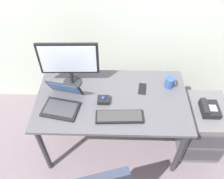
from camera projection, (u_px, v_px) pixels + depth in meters
ground_plane at (112, 141)px, 2.71m from camera, size 8.00×8.00×0.00m
desk at (112, 104)px, 2.23m from camera, size 1.41×0.78×0.74m
file_cabinet at (200, 127)px, 2.48m from camera, size 0.42×0.53×0.59m
desk_phone at (209, 109)px, 2.23m from camera, size 0.17×0.20×0.09m
monitor_main at (69, 61)px, 2.11m from camera, size 0.54×0.18×0.47m
keyboard at (119, 117)px, 2.01m from camera, size 0.42×0.15×0.03m
laptop at (62, 101)px, 2.08m from camera, size 0.36×0.37×0.22m
trackball_mouse at (104, 100)px, 2.13m from camera, size 0.11×0.09×0.07m
coffee_mug at (170, 82)px, 2.24m from camera, size 0.10×0.09×0.11m
cell_phone at (142, 89)px, 2.25m from camera, size 0.09×0.15×0.01m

